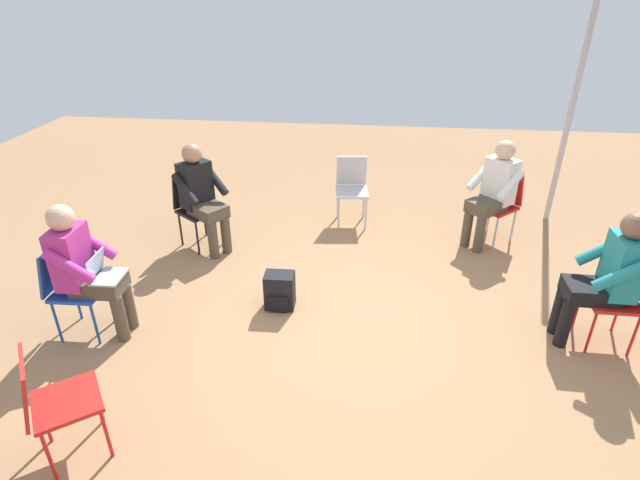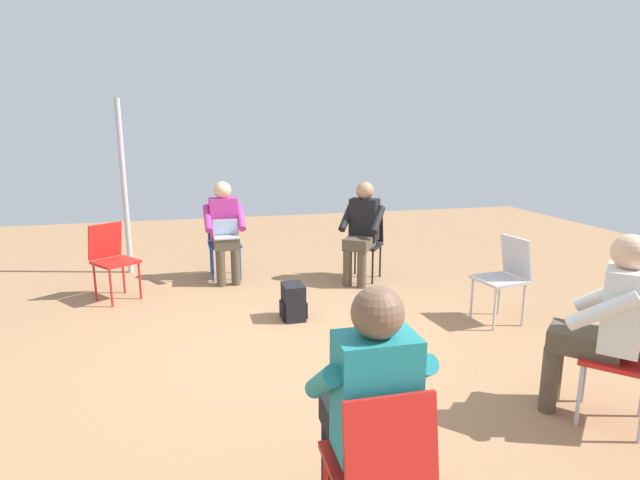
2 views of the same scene
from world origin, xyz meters
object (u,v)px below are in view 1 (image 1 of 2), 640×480
object	(u,v)px
person_with_laptop	(84,265)
chair_southwest	(195,205)
chair_southeast	(52,399)
person_in_teal	(608,273)
chair_north	(623,295)
chair_west	(352,185)
person_in_white	(494,189)
chair_south	(70,284)
backpack_near_laptop_user	(280,292)
person_in_black	(201,193)
chair_northwest	(500,201)

from	to	relation	value
person_with_laptop	chair_southwest	bearing A→B (deg)	166.90
chair_southeast	person_in_teal	bearing A→B (deg)	75.64
chair_north	chair_west	xyz separation A→B (m)	(-2.20, -2.39, 0.00)
chair_southwest	person_with_laptop	world-z (taller)	person_with_laptop
chair_west	person_in_white	xyz separation A→B (m)	(0.42, 1.64, 0.20)
chair_south	backpack_near_laptop_user	distance (m)	1.84
chair_southeast	backpack_near_laptop_user	size ratio (longest dim) A/B	2.36
person_in_black	backpack_near_laptop_user	xyz separation A→B (m)	(1.08, 1.08, -0.54)
chair_west	chair_southeast	bearing A→B (deg)	59.82
chair_northwest	chair_southeast	bearing A→B (deg)	92.74
chair_northwest	chair_south	xyz separation A→B (m)	(2.27, -4.05, 0.00)
person_with_laptop	chair_west	bearing A→B (deg)	138.32
chair_north	person_in_teal	bearing A→B (deg)	90.00
chair_west	person_in_white	distance (m)	1.71
person_in_white	backpack_near_laptop_user	bearing A→B (deg)	82.51
chair_north	person_in_black	distance (m)	4.23
chair_north	backpack_near_laptop_user	size ratio (longest dim) A/B	2.36
chair_southeast	person_in_teal	world-z (taller)	person_in_teal
person_in_teal	backpack_near_laptop_user	bearing A→B (deg)	86.36
chair_northwest	person_with_laptop	xyz separation A→B (m)	(2.26, -3.88, 0.20)
person_in_white	person_in_black	distance (m)	3.32
chair_southwest	person_with_laptop	distance (m)	1.78
chair_north	person_in_teal	size ratio (longest dim) A/B	0.69
person_in_black	backpack_near_laptop_user	distance (m)	1.61
chair_northwest	backpack_near_laptop_user	size ratio (longest dim) A/B	2.36
chair_northwest	chair_southwest	size ratio (longest dim) A/B	1.00
chair_northwest	chair_south	bearing A→B (deg)	76.21
person_in_black	person_in_white	bearing A→B (deg)	135.15
chair_southeast	person_in_black	bearing A→B (deg)	142.42
chair_northwest	person_with_laptop	size ratio (longest dim) A/B	0.69
chair_south	person_with_laptop	bearing A→B (deg)	90.00
chair_north	chair_south	xyz separation A→B (m)	(0.37, -4.67, 0.00)
chair_northwest	person_in_teal	distance (m)	1.96
chair_south	person_in_black	bearing A→B (deg)	156.61
person_with_laptop	backpack_near_laptop_user	size ratio (longest dim) A/B	3.44
person_with_laptop	person_in_teal	size ratio (longest dim) A/B	1.00
chair_north	backpack_near_laptop_user	bearing A→B (deg)	86.56
chair_southeast	person_with_laptop	world-z (taller)	person_with_laptop
person_in_white	person_in_teal	size ratio (longest dim) A/B	1.00
chair_south	backpack_near_laptop_user	bearing A→B (deg)	106.27
chair_southwest	person_in_teal	world-z (taller)	person_in_teal
person_with_laptop	person_in_white	distance (m)	4.32
chair_south	chair_west	distance (m)	3.43
chair_northwest	chair_south	world-z (taller)	same
chair_south	person_in_teal	distance (m)	4.52
person_with_laptop	person_in_black	distance (m)	1.71
person_in_white	person_in_black	bearing A→B (deg)	55.66
person_in_teal	backpack_near_laptop_user	xyz separation A→B (m)	(-0.20, -2.79, -0.54)
chair_north	person_in_black	size ratio (longest dim) A/B	0.69
chair_north	person_with_laptop	bearing A→B (deg)	95.12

